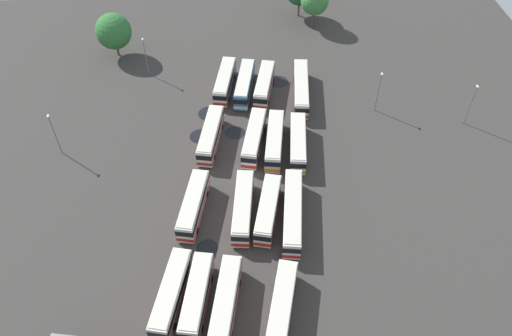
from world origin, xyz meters
TOP-DOWN VIEW (x-y plane):
  - ground_plane at (0.00, 0.00)m, footprint 123.80×123.80m
  - bus_row0_slot0 at (-23.22, -2.53)m, footprint 11.85×5.38m
  - bus_row0_slot2 at (-22.03, 4.33)m, footprint 12.01×4.73m
  - bus_row0_slot3 at (-21.04, 7.92)m, footprint 11.50×4.51m
  - bus_row0_slot4 at (-20.37, 11.10)m, footprint 12.00×5.20m
  - bus_row1_slot0 at (-8.61, -5.74)m, footprint 14.37×4.53m
  - bus_row1_slot1 at (-7.79, -2.27)m, footprint 11.52×5.08m
  - bus_row1_slot2 at (-7.11, 1.29)m, footprint 12.29×4.02m
  - bus_row1_slot4 at (-6.10, 8.44)m, footprint 11.72×4.87m
  - bus_row2_slot0 at (5.84, -8.46)m, footprint 11.96×4.00m
  - bus_row2_slot1 at (6.67, -4.73)m, footprint 12.34×4.41m
  - bus_row2_slot2 at (7.60, -1.44)m, footprint 12.12×5.09m
  - bus_row2_slot4 at (8.80, 5.69)m, footprint 12.24×4.83m
  - bus_row3_slot0 at (20.19, -11.00)m, footprint 14.36×4.25m
  - bus_row3_slot2 at (21.89, -4.41)m, footprint 11.56×4.99m
  - bus_row3_slot3 at (22.33, -0.78)m, footprint 12.20×4.73m
  - bus_row3_slot4 at (23.49, 2.82)m, footprint 11.84×4.72m
  - lamp_post_near_entrance at (8.39, 30.36)m, footprint 0.56×0.28m
  - lamp_post_by_building at (15.25, -23.76)m, footprint 0.56×0.28m
  - lamp_post_far_corner at (29.39, 17.54)m, footprint 0.56×0.28m
  - lamp_post_mid_lot at (10.46, -38.48)m, footprint 0.56×0.28m
  - tree_north_edge at (36.64, 24.13)m, footprint 7.07×7.07m
  - tree_south_edge at (44.74, -17.12)m, footprint 5.96×5.96m
  - puddle_centre_drain at (10.67, 7.57)m, footprint 3.68×3.68m
  - puddle_near_shelter at (16.58, 5.92)m, footprint 4.06×4.06m
  - puddle_between_rows at (25.04, -7.39)m, footprint 3.91×3.91m
  - puddle_back_corner at (-12.51, 6.64)m, footprint 3.03×3.03m
  - puddle_front_lane at (11.06, 1.60)m, footprint 3.52×3.52m

SIDE VIEW (x-z plane):
  - ground_plane at x=0.00m, z-range 0.00..0.00m
  - puddle_centre_drain at x=10.67m, z-range 0.00..0.01m
  - puddle_near_shelter at x=16.58m, z-range 0.00..0.01m
  - puddle_between_rows at x=25.04m, z-range 0.00..0.01m
  - puddle_back_corner at x=-12.51m, z-range 0.00..0.01m
  - puddle_front_lane at x=11.06m, z-range 0.00..0.01m
  - bus_row0_slot3 at x=-21.04m, z-range 0.10..3.61m
  - bus_row1_slot1 at x=-7.79m, z-range 0.10..3.61m
  - bus_row3_slot2 at x=21.89m, z-range 0.10..3.61m
  - bus_row1_slot4 at x=-6.10m, z-range 0.10..3.61m
  - bus_row3_slot4 at x=23.49m, z-range 0.10..3.61m
  - bus_row0_slot0 at x=-23.22m, z-range 0.10..3.61m
  - bus_row0_slot4 at x=-20.37m, z-range 0.10..3.61m
  - bus_row2_slot0 at x=5.84m, z-range 0.10..3.61m
  - bus_row0_slot2 at x=-22.03m, z-range 0.10..3.61m
  - bus_row2_slot2 at x=7.60m, z-range 0.10..3.61m
  - bus_row3_slot3 at x=22.33m, z-range 0.10..3.61m
  - bus_row2_slot4 at x=8.80m, z-range 0.10..3.61m
  - bus_row1_slot2 at x=-7.11m, z-range 0.10..3.61m
  - bus_row2_slot1 at x=6.67m, z-range 0.10..3.61m
  - bus_row1_slot0 at x=-8.61m, z-range 0.10..3.61m
  - bus_row3_slot0 at x=20.19m, z-range 0.10..3.61m
  - lamp_post_far_corner at x=29.39m, z-range 0.41..8.34m
  - lamp_post_by_building at x=15.25m, z-range 0.41..8.38m
  - lamp_post_near_entrance at x=8.39m, z-range 0.41..8.45m
  - lamp_post_mid_lot at x=10.46m, z-range 0.41..8.50m
  - tree_north_edge at x=36.64m, z-range 0.96..9.97m
  - tree_south_edge at x=44.74m, z-range 1.48..10.42m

